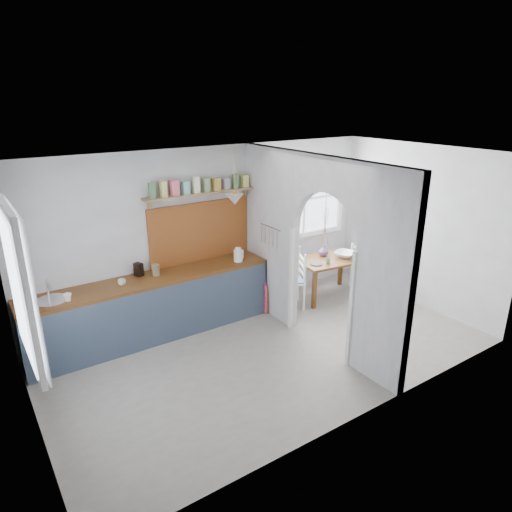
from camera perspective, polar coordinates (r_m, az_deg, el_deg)
floor at (r=6.34m, az=1.94°, el=-11.85°), size 5.80×3.20×0.01m
ceiling at (r=5.46m, az=2.26°, el=12.14°), size 5.80×3.20×0.01m
walls at (r=5.77m, az=2.09°, el=-0.77°), size 5.81×3.21×2.60m
partition at (r=6.18m, az=7.05°, el=1.97°), size 0.12×3.20×2.60m
kitchen_window at (r=4.68m, az=-27.67°, el=-3.49°), size 0.10×1.16×1.50m
nook_window at (r=7.94m, az=6.06°, el=7.07°), size 1.76×0.10×1.30m
counter at (r=6.69m, az=-12.75°, el=-6.13°), size 3.50×0.60×0.90m
sink at (r=6.21m, az=-24.17°, el=-5.15°), size 0.40×0.40×0.02m
backsplash at (r=6.93m, az=-6.97°, el=3.05°), size 1.65×0.03×0.90m
shelf at (r=6.70m, az=-6.86°, el=8.31°), size 1.75×0.20×0.21m
pendant_lamp at (r=6.61m, az=-2.69°, el=7.10°), size 0.26×0.26×0.16m
utensil_rail at (r=6.76m, az=1.81°, el=3.64°), size 0.02×0.50×0.02m
dining_table at (r=7.92m, az=9.02°, el=-2.66°), size 1.18×0.86×0.68m
chair_left at (r=7.41m, az=4.18°, el=-2.89°), size 0.58×0.58×0.96m
chair_right at (r=8.45m, az=13.24°, el=-0.98°), size 0.49×0.49×0.82m
kettle at (r=6.93m, az=-2.25°, el=0.19°), size 0.21×0.18×0.21m
mug_a at (r=6.09m, az=-22.48°, el=-4.79°), size 0.11×0.11×0.09m
mug_b at (r=6.34m, az=-16.43°, el=-3.16°), size 0.13×0.13×0.08m
knife_block at (r=6.58m, az=-14.47°, el=-1.65°), size 0.12×0.14×0.19m
jar at (r=6.54m, az=-12.40°, el=-1.70°), size 0.14×0.14×0.16m
towel_magenta at (r=7.21m, az=1.15°, el=-5.27°), size 0.02×0.03×0.52m
towel_orange at (r=7.20m, az=1.29°, el=-5.53°), size 0.02×0.03×0.46m
bowl at (r=7.93m, az=11.11°, el=0.21°), size 0.43×0.43×0.08m
table_cup at (r=7.58m, az=9.00°, el=-0.57°), size 0.12×0.12×0.08m
plate at (r=7.50m, az=7.54°, el=-0.98°), size 0.25×0.25×0.02m
vase at (r=7.90m, az=8.44°, el=0.67°), size 0.23×0.23×0.18m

